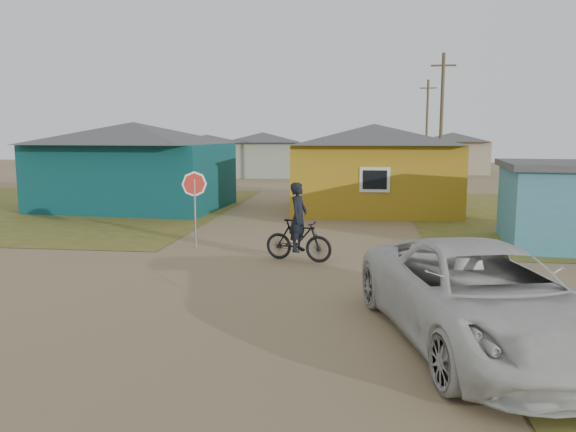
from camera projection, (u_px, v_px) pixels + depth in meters
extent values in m
plane|color=olive|center=(268.00, 296.00, 12.06)|extent=(120.00, 120.00, 0.00)
cube|color=olive|center=(21.00, 207.00, 26.58)|extent=(20.00, 18.00, 0.00)
cube|color=#0B3B3E|center=(135.00, 176.00, 26.16)|extent=(8.40, 6.54, 3.00)
pyramid|color=#3B3B3D|center=(133.00, 133.00, 25.87)|extent=(8.93, 7.08, 1.00)
cube|color=#A78119|center=(373.00, 178.00, 25.27)|extent=(7.21, 6.24, 3.00)
pyramid|color=#3B3B3D|center=(374.00, 134.00, 24.98)|extent=(7.72, 6.76, 0.90)
cube|color=silver|center=(375.00, 180.00, 22.27)|extent=(1.20, 0.06, 1.00)
cube|color=black|center=(375.00, 180.00, 22.24)|extent=(0.95, 0.04, 0.75)
cube|color=gray|center=(263.00, 159.00, 45.98)|extent=(6.49, 5.60, 2.80)
pyramid|color=#3B3B3D|center=(263.00, 137.00, 45.72)|extent=(7.04, 6.15, 0.80)
cube|color=tan|center=(452.00, 157.00, 49.85)|extent=(6.41, 5.50, 2.80)
pyramid|color=#3B3B3D|center=(453.00, 137.00, 49.59)|extent=(6.95, 6.05, 0.80)
cube|color=gray|center=(207.00, 154.00, 58.77)|extent=(5.75, 5.28, 2.70)
pyramid|color=#3B3B3D|center=(207.00, 138.00, 58.53)|extent=(6.28, 5.81, 0.70)
cylinder|color=brown|center=(441.00, 124.00, 32.25)|extent=(0.20, 0.20, 8.00)
cube|color=brown|center=(443.00, 65.00, 31.78)|extent=(1.40, 0.10, 0.10)
cylinder|color=brown|center=(427.00, 128.00, 47.83)|extent=(0.20, 0.20, 8.00)
cube|color=brown|center=(428.00, 88.00, 47.35)|extent=(1.40, 0.10, 0.10)
cylinder|color=gray|center=(195.00, 214.00, 16.93)|extent=(0.06, 0.06, 2.11)
imported|color=black|center=(298.00, 240.00, 15.30)|extent=(1.98, 1.00, 1.15)
imported|color=black|center=(298.00, 217.00, 15.21)|extent=(0.61, 0.78, 1.88)
imported|color=silver|center=(481.00, 296.00, 9.16)|extent=(4.05, 6.39, 1.64)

